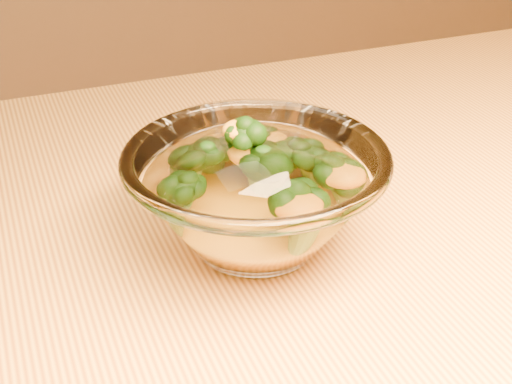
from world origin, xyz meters
The scene contains 4 objects.
table centered at (0.00, 0.00, 0.65)m, with size 1.20×0.80×0.75m.
glass_bowl centered at (0.02, 0.03, 0.79)m, with size 0.19×0.19×0.09m.
cheese_sauce centered at (0.02, 0.03, 0.78)m, with size 0.10×0.10×0.03m, color #FFA915.
broccoli_heap centered at (0.03, 0.04, 0.80)m, with size 0.13×0.13×0.07m.
Camera 1 is at (-0.14, -0.38, 1.06)m, focal length 50.00 mm.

